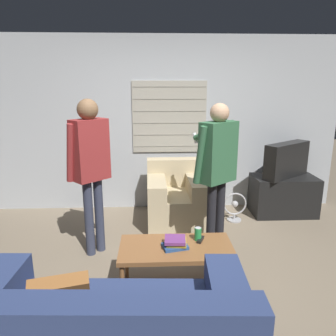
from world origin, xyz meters
name	(u,v)px	position (x,y,z in m)	size (l,w,h in m)	color
ground_plane	(173,280)	(0.00, 0.00, 0.00)	(16.00, 16.00, 0.00)	#7F705B
wall_back	(165,125)	(0.00, 2.03, 1.28)	(5.20, 0.08, 2.55)	#ADB2B7
armchair_beige	(176,199)	(0.13, 1.39, 0.34)	(0.79, 0.89, 0.84)	#C6B289
coffee_table	(176,251)	(0.02, -0.16, 0.41)	(1.03, 0.53, 0.45)	brown
tv_stand	(283,195)	(1.73, 1.62, 0.28)	(0.90, 0.51, 0.57)	black
tv	(286,160)	(1.72, 1.63, 0.82)	(0.78, 0.64, 0.50)	black
person_left_standing	(90,159)	(-0.85, 0.61, 1.09)	(0.47, 0.75, 1.73)	#33384C
person_right_standing	(217,162)	(0.50, 0.52, 1.07)	(0.51, 0.83, 1.69)	black
book_stack	(176,243)	(0.01, -0.17, 0.49)	(0.25, 0.22, 0.08)	#284C89
soda_can	(198,234)	(0.23, -0.05, 0.52)	(0.07, 0.07, 0.13)	#238E47
spare_remote	(200,240)	(0.26, -0.06, 0.46)	(0.09, 0.14, 0.02)	black
floor_fan	(235,207)	(0.95, 1.40, 0.20)	(0.33, 0.20, 0.41)	#A8A8AD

